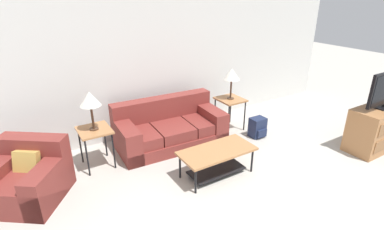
# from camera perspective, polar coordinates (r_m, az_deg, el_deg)

# --- Properties ---
(wall_back) EXTENTS (9.15, 0.06, 2.60)m
(wall_back) POSITION_cam_1_polar(r_m,az_deg,el_deg) (5.87, -6.92, 9.09)
(wall_back) COLOR silver
(wall_back) RESTS_ON ground_plane
(couch) EXTENTS (2.00, 1.06, 0.82)m
(couch) POSITION_cam_1_polar(r_m,az_deg,el_deg) (5.56, -4.31, -2.65)
(couch) COLOR maroon
(couch) RESTS_ON ground_plane
(armchair) EXTENTS (1.30, 1.30, 0.80)m
(armchair) POSITION_cam_1_polar(r_m,az_deg,el_deg) (4.75, -28.91, -10.66)
(armchair) COLOR maroon
(armchair) RESTS_ON ground_plane
(coffee_table) EXTENTS (1.17, 0.57, 0.44)m
(coffee_table) POSITION_cam_1_polar(r_m,az_deg,el_deg) (4.63, 4.75, -7.87)
(coffee_table) COLOR #A87042
(coffee_table) RESTS_ON ground_plane
(side_table_left) EXTENTS (0.49, 0.54, 0.65)m
(side_table_left) POSITION_cam_1_polar(r_m,az_deg,el_deg) (4.97, -18.05, -3.36)
(side_table_left) COLOR #A87042
(side_table_left) RESTS_ON ground_plane
(side_table_right) EXTENTS (0.49, 0.54, 0.65)m
(side_table_right) POSITION_cam_1_polar(r_m,az_deg,el_deg) (6.08, 7.29, 2.46)
(side_table_right) COLOR #A87042
(side_table_right) RESTS_ON ground_plane
(table_lamp_left) EXTENTS (0.32, 0.32, 0.62)m
(table_lamp_left) POSITION_cam_1_polar(r_m,az_deg,el_deg) (4.76, -18.88, 2.79)
(table_lamp_left) COLOR #472D1E
(table_lamp_left) RESTS_ON side_table_left
(table_lamp_right) EXTENTS (0.32, 0.32, 0.62)m
(table_lamp_right) POSITION_cam_1_polar(r_m,az_deg,el_deg) (5.91, 7.57, 7.64)
(table_lamp_right) COLOR #472D1E
(table_lamp_right) RESTS_ON side_table_right
(tv_console) EXTENTS (1.20, 0.54, 0.79)m
(tv_console) POSITION_cam_1_polar(r_m,az_deg,el_deg) (6.31, 31.92, -2.08)
(tv_console) COLOR #A87042
(tv_console) RESTS_ON ground_plane
(backpack) EXTENTS (0.29, 0.30, 0.39)m
(backpack) POSITION_cam_1_polar(r_m,az_deg,el_deg) (5.98, 12.39, -2.34)
(backpack) COLOR #1E2847
(backpack) RESTS_ON ground_plane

